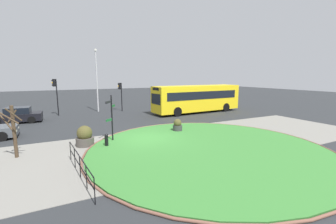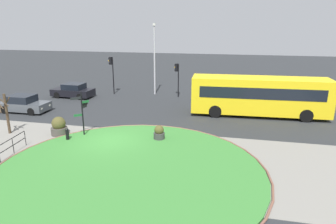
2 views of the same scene
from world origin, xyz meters
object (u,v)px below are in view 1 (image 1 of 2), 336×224
at_px(bollard_foreground, 106,140).
at_px(car_near_lane, 17,116).
at_px(bus_yellow, 197,98).
at_px(traffic_light_far, 55,89).
at_px(traffic_light_near, 120,90).
at_px(street_tree_bare, 13,129).
at_px(signpost_directional, 111,115).
at_px(lamppost_tall, 97,78).
at_px(planter_near_signpost, 178,126).
at_px(planter_kerbside, 85,137).

bearing_deg(bollard_foreground, car_near_lane, 117.70).
distance_m(bus_yellow, traffic_light_far, 15.52).
relative_size(bus_yellow, traffic_light_near, 3.18).
relative_size(traffic_light_near, street_tree_bare, 1.23).
bearing_deg(signpost_directional, bollard_foreground, -119.81).
height_order(signpost_directional, traffic_light_near, traffic_light_near).
xyz_separation_m(car_near_lane, traffic_light_far, (3.34, 2.32, 2.20)).
distance_m(traffic_light_near, lamppost_tall, 3.00).
relative_size(bus_yellow, traffic_light_far, 2.77).
bearing_deg(bus_yellow, street_tree_bare, 23.07).
relative_size(bollard_foreground, planter_near_signpost, 0.84).
relative_size(traffic_light_far, lamppost_tall, 0.54).
height_order(signpost_directional, traffic_light_far, traffic_light_far).
xyz_separation_m(bus_yellow, planter_near_signpost, (-6.55, -7.03, -1.22)).
bearing_deg(planter_near_signpost, planter_kerbside, -175.68).
height_order(signpost_directional, street_tree_bare, signpost_directional).
bearing_deg(street_tree_bare, lamppost_tall, 64.35).
bearing_deg(planter_kerbside, traffic_light_far, 96.02).
distance_m(traffic_light_near, street_tree_bare, 16.02).
distance_m(traffic_light_far, street_tree_bare, 13.23).
relative_size(bus_yellow, lamppost_tall, 1.49).
distance_m(car_near_lane, planter_kerbside, 11.14).
xyz_separation_m(car_near_lane, traffic_light_near, (10.33, 2.43, 1.85)).
bearing_deg(planter_near_signpost, car_near_lane, 140.05).
xyz_separation_m(planter_kerbside, street_tree_bare, (-3.50, -0.55, 1.00)).
relative_size(car_near_lane, street_tree_bare, 1.53).
bearing_deg(lamppost_tall, car_near_lane, -157.85).
bearing_deg(planter_near_signpost, street_tree_bare, -174.11).
bearing_deg(lamppost_tall, bollard_foreground, -98.09).
relative_size(signpost_directional, car_near_lane, 0.72).
height_order(signpost_directional, car_near_lane, signpost_directional).
relative_size(traffic_light_near, planter_kerbside, 2.69).
relative_size(car_near_lane, planter_near_signpost, 4.25).
xyz_separation_m(bollard_foreground, lamppost_tall, (2.01, 14.17, 3.50)).
bearing_deg(lamppost_tall, bus_yellow, -29.30).
bearing_deg(signpost_directional, traffic_light_far, 103.86).
height_order(lamppost_tall, planter_kerbside, lamppost_tall).
bearing_deg(traffic_light_near, street_tree_bare, 62.47).
xyz_separation_m(bollard_foreground, car_near_lane, (-5.77, 11.00, 0.23)).
xyz_separation_m(traffic_light_far, street_tree_bare, (-2.19, -12.99, -1.30)).
distance_m(bus_yellow, lamppost_tall, 11.94).
height_order(bus_yellow, street_tree_bare, bus_yellow).
xyz_separation_m(planter_near_signpost, street_tree_bare, (-10.32, -1.06, 1.11)).
xyz_separation_m(lamppost_tall, street_tree_bare, (-6.64, -13.84, -2.36)).
height_order(signpost_directional, lamppost_tall, lamppost_tall).
bearing_deg(traffic_light_far, traffic_light_near, 173.85).
bearing_deg(traffic_light_far, planter_kerbside, 88.94).
relative_size(lamppost_tall, street_tree_bare, 2.62).
bearing_deg(traffic_light_far, lamppost_tall, -176.27).
xyz_separation_m(bus_yellow, lamppost_tall, (-10.23, 5.74, 2.25)).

